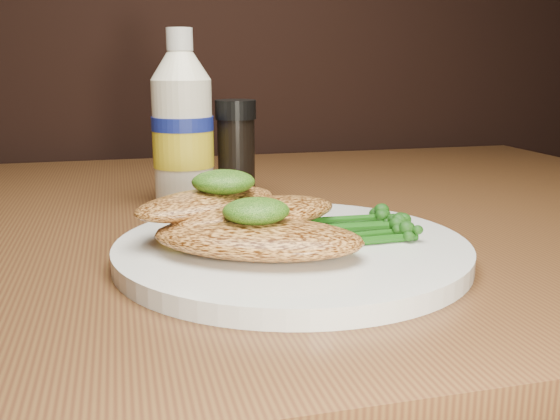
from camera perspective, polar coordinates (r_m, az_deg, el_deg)
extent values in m
cylinder|color=white|center=(0.51, 1.09, -3.64)|extent=(0.28, 0.28, 0.01)
ellipsoid|color=#D28B43|center=(0.47, -2.07, -2.54)|extent=(0.18, 0.15, 0.03)
ellipsoid|color=#D28B43|center=(0.51, -2.21, -0.32)|extent=(0.16, 0.12, 0.02)
ellipsoid|color=#D28B43|center=(0.52, -6.60, 0.62)|extent=(0.15, 0.13, 0.02)
ellipsoid|color=#0C3207|center=(0.47, -2.19, -0.09)|extent=(0.06, 0.05, 0.02)
ellipsoid|color=#0C3207|center=(0.52, -5.16, 2.56)|extent=(0.06, 0.06, 0.02)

